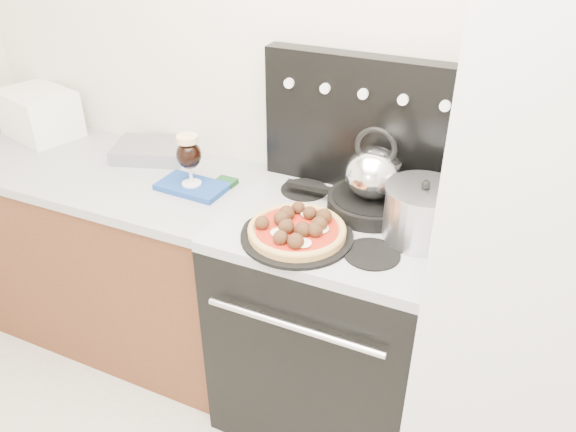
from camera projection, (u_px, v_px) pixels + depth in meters
The scene contains 16 objects.
room_shell at pixel (150, 281), 1.12m from camera, with size 3.52×3.01×2.52m.
base_cabinet at pixel (110, 254), 2.62m from camera, with size 1.45×0.60×0.86m, color #5C2F19.
countertop at pixel (93, 168), 2.38m from camera, with size 1.48×0.63×0.04m, color #A9A9AC.
stove_body at pixel (330, 324), 2.20m from camera, with size 0.76×0.65×0.88m, color black.
cooktop at pixel (335, 224), 1.96m from camera, with size 0.76×0.65×0.04m, color #ADADB2.
backguard at pixel (365, 125), 2.03m from camera, with size 0.76×0.08×0.50m, color black.
fridge at pixel (554, 266), 1.66m from camera, with size 0.64×0.68×1.90m, color silver.
toaster_oven at pixel (40, 113), 2.58m from camera, with size 0.33×0.25×0.21m, color white.
foil_sheet at pixel (152, 150), 2.41m from camera, with size 0.30×0.22×0.06m, color #B5B8CC.
oven_mitt at pixel (192, 187), 2.17m from camera, with size 0.27×0.15×0.02m, color navy.
beer_glass at pixel (189, 160), 2.11m from camera, with size 0.10×0.10×0.21m, color black, non-canonical shape.
pizza_pan at pixel (297, 236), 1.85m from camera, with size 0.37×0.37×0.01m, color black.
pizza at pixel (297, 228), 1.83m from camera, with size 0.32×0.32×0.05m, color #EAAF5F, non-canonical shape.
skillet at pixel (371, 204), 1.99m from camera, with size 0.31×0.31×0.06m, color black.
tea_kettle at pixel (374, 169), 1.92m from camera, with size 0.20×0.20×0.22m, color white, non-canonical shape.
stock_pot at pixel (422, 215), 1.81m from camera, with size 0.24×0.24×0.18m, color silver.
Camera 1 is at (0.62, -0.40, 1.94)m, focal length 35.00 mm.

